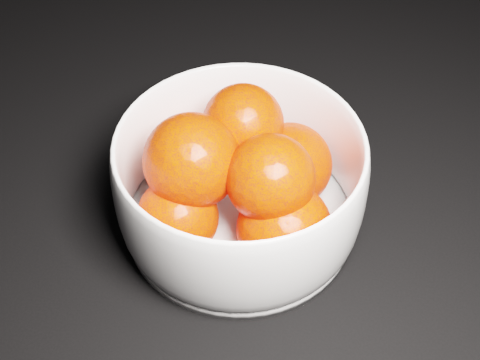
% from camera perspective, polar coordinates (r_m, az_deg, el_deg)
% --- Properties ---
extents(bowl, '(0.22, 0.22, 0.11)m').
position_cam_1_polar(bowl, '(0.58, -0.00, -0.36)').
color(bowl, white).
rests_on(bowl, ground).
extents(orange_pile, '(0.17, 0.16, 0.12)m').
position_cam_1_polar(orange_pile, '(0.57, 0.06, 0.30)').
color(orange_pile, '#FF2701').
rests_on(orange_pile, bowl).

